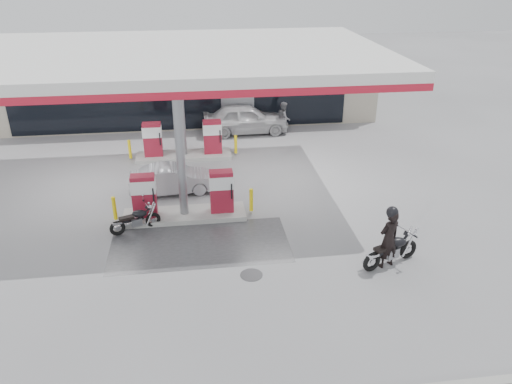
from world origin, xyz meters
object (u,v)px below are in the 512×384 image
hatchback_silver (173,179)px  parked_car_left (51,113)px  parked_motorcycle (136,220)px  main_motorcycle (392,251)px  attendant (284,118)px  biker_main (389,239)px  pump_island_near (184,200)px  pump_island_far (183,143)px  sedan_white (246,119)px

hatchback_silver → parked_car_left: 12.02m
parked_motorcycle → hatchback_silver: (1.26, 2.98, 0.16)m
main_motorcycle → attendant: bearing=74.0°
main_motorcycle → biker_main: (-0.18, -0.07, 0.49)m
biker_main → parked_motorcycle: bearing=-42.7°
biker_main → attendant: (-0.88, 12.85, -0.11)m
pump_island_near → parked_motorcycle: bearing=-155.1°
pump_island_far → parked_car_left: bearing=140.9°
parked_car_left → parked_motorcycle: bearing=-170.6°
pump_island_near → biker_main: size_ratio=2.62×
parked_motorcycle → pump_island_far: bearing=55.6°
pump_island_far → sedan_white: (3.36, 3.20, 0.08)m
attendant → hatchback_silver: 8.79m
attendant → main_motorcycle: bearing=-167.2°
parked_motorcycle → sedan_white: 11.19m
parked_car_left → sedan_white: bearing=-119.2°
pump_island_far → main_motorcycle: pump_island_far is taller
attendant → parked_car_left: 13.15m
biker_main → parked_car_left: 21.07m
pump_island_near → sedan_white: bearing=70.0°
main_motorcycle → attendant: (-1.06, 12.78, 0.38)m
pump_island_far → attendant: (5.37, 2.80, 0.16)m
biker_main → parked_car_left: (-13.64, 16.05, -0.30)m
pump_island_far → hatchback_silver: 3.83m
pump_island_far → pump_island_near: bearing=-90.0°
pump_island_far → sedan_white: bearing=43.6°
pump_island_near → pump_island_far: (0.00, 6.00, 0.00)m
parked_motorcycle → attendant: size_ratio=1.01×
sedan_white → hatchback_silver: sedan_white is taller
pump_island_far → parked_motorcycle: (-1.68, -6.78, -0.29)m
main_motorcycle → sedan_white: 13.54m
pump_island_far → parked_car_left: size_ratio=1.11×
pump_island_far → attendant: bearing=27.5°
pump_island_far → main_motorcycle: (6.44, -9.98, -0.22)m
pump_island_near → pump_island_far: size_ratio=1.00×
pump_island_near → parked_motorcycle: (-1.68, -0.78, -0.29)m
sedan_white → parked_car_left: size_ratio=0.99×
main_motorcycle → parked_motorcycle: bearing=137.7°
biker_main → main_motorcycle: bearing=-178.3°
main_motorcycle → parked_car_left: bearing=110.1°
biker_main → hatchback_silver: 9.16m
main_motorcycle → biker_main: 0.53m
pump_island_far → parked_car_left: (-7.38, 6.00, -0.04)m
parked_motorcycle → hatchback_silver: hatchback_silver is taller
biker_main → parked_car_left: size_ratio=0.42×
pump_island_far → biker_main: (6.25, -10.05, 0.27)m
pump_island_near → hatchback_silver: 2.24m
pump_island_near → pump_island_far: same height
hatchback_silver → main_motorcycle: bearing=-136.2°
parked_motorcycle → parked_car_left: bearing=93.5°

